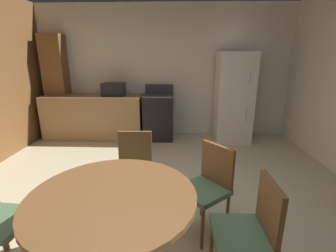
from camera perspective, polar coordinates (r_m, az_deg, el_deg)
The scene contains 11 objects.
ground_plane at distance 2.70m, azimuth -4.00°, elevation -21.96°, with size 14.00×14.00×0.00m, color beige.
wall_back at distance 5.22m, azimuth -0.83°, elevation 12.80°, with size 5.55×0.12×2.70m, color silver.
kitchen_counter at distance 5.25m, azimuth -17.23°, elevation 2.12°, with size 2.02×0.60×0.90m, color #9E754C.
pantry_column at distance 5.61m, azimuth -24.88°, elevation 8.48°, with size 0.44×0.36×2.10m, color brown.
oven_range at distance 4.97m, azimuth -2.26°, elevation 2.30°, with size 0.60×0.60×1.10m.
refrigerator at distance 4.96m, azimuth 15.37°, elevation 6.56°, with size 0.68×0.68×1.76m.
microwave at distance 5.01m, azimuth -12.88°, elevation 8.57°, with size 0.44×0.32×0.26m, color black.
dining_table at distance 1.84m, azimuth -12.86°, elevation -19.82°, with size 1.17×1.17×0.76m.
chair_northeast at distance 2.38m, azimuth 9.62°, elevation -13.41°, with size 0.56×0.56×0.87m.
chair_north at distance 2.71m, azimuth -8.07°, elevation -9.44°, with size 0.41×0.41×0.87m.
chair_east at distance 1.93m, azimuth 19.18°, elevation -22.09°, with size 0.40×0.40×0.87m.
Camera 1 is at (0.24, -2.11, 1.68)m, focal length 25.48 mm.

